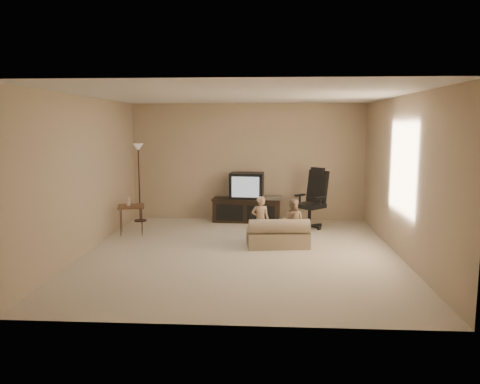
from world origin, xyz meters
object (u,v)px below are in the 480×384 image
Objects in this scene: office_chair at (312,206)px; floor_lamp at (139,165)px; toddler_right at (293,222)px; side_table at (131,207)px; toddler_left at (260,220)px; tv_stand at (247,201)px; child_sofa at (278,235)px.

floor_lamp reaches higher than office_chair.
office_chair is 1.50× the size of toddler_right.
toddler_left is at bearing -14.68° from side_table.
office_chair is at bearing -6.73° from floor_lamp.
office_chair is 0.73× the size of floor_lamp.
tv_stand is 1.85× the size of toddler_right.
tv_stand is at bearing 100.17° from child_sofa.
side_table is (-2.14, -1.25, 0.08)m from tv_stand.
child_sofa is (0.62, -2.07, -0.23)m from tv_stand.
toddler_left is (2.46, -0.64, -0.10)m from side_table.
floor_lamp reaches higher than tv_stand.
floor_lamp is 3.65m from child_sofa.
tv_stand is 2.05× the size of side_table.
child_sofa is at bearing -69.52° from tv_stand.
floor_lamp is 3.25m from toddler_left.
office_chair is 1.11× the size of child_sofa.
floor_lamp is (-0.14, 1.14, 0.69)m from side_table.
toddler_left is (0.32, -1.89, -0.01)m from tv_stand.
toddler_left is at bearing 20.27° from toddler_right.
child_sofa is at bearing -16.69° from side_table.
tv_stand is at bearing 30.21° from side_table.
child_sofa is (-0.71, -1.54, -0.23)m from office_chair.
side_table is 2.90m from child_sofa.
office_chair is 1.44× the size of toddler_left.
toddler_left reaches higher than child_sofa.
tv_stand is at bearing -79.64° from toddler_left.
side_table is 1.34m from floor_lamp.
side_table is 0.86× the size of toddler_left.
office_chair is (1.33, -0.53, -0.00)m from tv_stand.
floor_lamp is at bearing 139.43° from child_sofa.
tv_stand reaches higher than child_sofa.
office_chair reaches higher than toddler_right.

